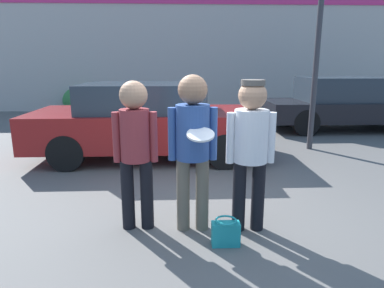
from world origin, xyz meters
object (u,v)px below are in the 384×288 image
Objects in this scene: person_middle_with_frisbee at (193,139)px; parked_car_near at (148,120)px; person_left at (135,143)px; handbag at (226,233)px; parked_car_far at (344,104)px; shrub at (76,101)px; person_right at (251,142)px.

person_middle_with_frisbee is 0.39× the size of parked_car_near.
person_left reaches higher than handbag.
person_left is 0.38× the size of parked_car_far.
person_middle_with_frisbee reaches higher than parked_car_far.
parked_car_far is 4.72× the size of shrub.
handbag is (4.42, -10.05, -0.34)m from shrub.
parked_car_near is (-0.12, 3.14, -0.26)m from person_left.
person_middle_with_frisbee reaches higher than shrub.
person_middle_with_frisbee is 1.07m from handbag.
person_middle_with_frisbee reaches higher than person_right.
person_middle_with_frisbee is 3.31m from parked_car_near.
shrub is (-4.09, 9.67, -0.61)m from person_middle_with_frisbee.
person_left is 0.99× the size of person_right.
parked_car_near is (-1.41, 3.24, -0.29)m from person_right.
shrub is (-3.44, 9.60, -0.55)m from person_left.
person_left is 3.15m from parked_car_near.
shrub is at bearing 115.98° from person_right.
parked_car_near is at bearing -62.81° from shrub.
parked_car_far is (3.98, 5.98, -0.30)m from person_right.
person_left is 5.74× the size of handbag.
parked_car_far is at bearing 48.14° from person_left.
shrub is at bearing 112.91° from person_middle_with_frisbee.
shrub is 10.99m from handbag.
person_middle_with_frisbee is 0.64m from person_right.
parked_car_near is at bearing 107.02° from handbag.
parked_car_near reaches higher than shrub.
person_left is 0.96× the size of person_middle_with_frisbee.
handbag is at bearing -24.73° from person_left.
parked_car_near is at bearing -153.05° from parked_car_far.
handbag is at bearing -66.27° from shrub.
person_left is 1.29m from person_right.
person_left is 7.90m from parked_car_far.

